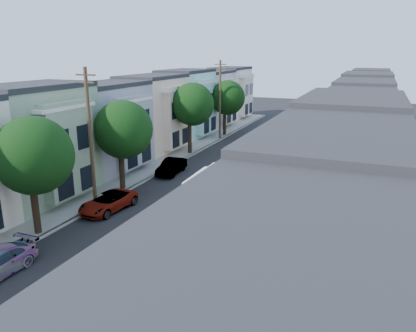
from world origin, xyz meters
TOP-DOWN VIEW (x-y plane):
  - ground at (0.00, 0.00)m, footprint 160.00×160.00m
  - road_slab at (0.00, 15.00)m, footprint 12.00×70.00m
  - curb_left at (-6.05, 15.00)m, footprint 0.30×70.00m
  - curb_right at (6.05, 15.00)m, footprint 0.30×70.00m
  - sidewalk_left at (-7.35, 15.00)m, footprint 2.60×70.00m
  - sidewalk_right at (7.35, 15.00)m, footprint 2.60×70.00m
  - centerline at (0.00, 15.00)m, footprint 0.12×70.00m
  - townhouse_row_left at (-11.15, 15.00)m, footprint 5.00×70.00m
  - townhouse_row_right at (11.15, 15.00)m, footprint 5.00×70.00m
  - tree_b at (-6.30, -3.37)m, footprint 4.70×4.70m
  - tree_c at (-6.30, 6.00)m, footprint 4.70×4.70m
  - tree_d at (-6.30, 19.32)m, footprint 4.70×4.70m
  - tree_e at (-6.30, 30.62)m, footprint 4.64×4.64m
  - tree_far_r at (6.89, 30.03)m, footprint 3.10×3.10m
  - utility_pole_near at (-6.30, 2.00)m, footprint 1.60×0.26m
  - utility_pole_far at (-6.30, 28.00)m, footprint 1.60×0.26m
  - fedex_truck at (2.25, 4.42)m, footprint 2.38×6.17m
  - lead_sedan at (1.98, 11.38)m, footprint 2.78×5.07m
  - parked_left_c at (-4.90, 1.66)m, footprint 2.62×4.91m
  - parked_left_d at (-4.90, 11.57)m, footprint 1.79×4.36m
  - parked_right_a at (4.90, -6.82)m, footprint 1.36×3.84m
  - parked_right_b at (4.90, -1.49)m, footprint 1.87×4.42m
  - parked_right_c at (4.90, 18.46)m, footprint 1.92×4.22m
  - parked_right_d at (4.90, 29.25)m, footprint 2.00×4.68m

SIDE VIEW (x-z plane):
  - ground at x=0.00m, z-range 0.00..0.00m
  - centerline at x=0.00m, z-range -0.01..0.01m
  - townhouse_row_left at x=-11.15m, z-range -4.25..4.25m
  - townhouse_row_right at x=11.15m, z-range -4.25..4.25m
  - road_slab at x=0.00m, z-range 0.00..0.02m
  - curb_left at x=-6.05m, z-range 0.00..0.15m
  - curb_right at x=6.05m, z-range 0.00..0.15m
  - sidewalk_left at x=-7.35m, z-range 0.00..0.15m
  - sidewalk_right at x=7.35m, z-range 0.00..0.15m
  - parked_right_a at x=4.90m, z-range 0.00..1.28m
  - parked_left_c at x=-4.90m, z-range 0.00..1.31m
  - parked_right_c at x=4.90m, z-range 0.00..1.33m
  - parked_right_b at x=4.90m, z-range 0.00..1.41m
  - parked_left_d at x=-4.90m, z-range 0.00..1.42m
  - lead_sedan at x=1.98m, z-range 0.00..1.44m
  - parked_right_d at x=4.90m, z-range 0.00..1.49m
  - fedex_truck at x=2.25m, z-range 0.17..3.13m
  - tree_far_r at x=6.89m, z-range 1.19..6.78m
  - tree_c at x=-6.30m, z-range 1.36..8.83m
  - utility_pole_near at x=-6.30m, z-range 0.15..10.15m
  - utility_pole_far at x=-6.30m, z-range 0.15..10.15m
  - tree_b at x=-6.30m, z-range 1.39..8.92m
  - tree_e at x=-6.30m, z-range 1.41..8.92m
  - tree_d at x=-6.30m, z-range 1.60..9.57m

